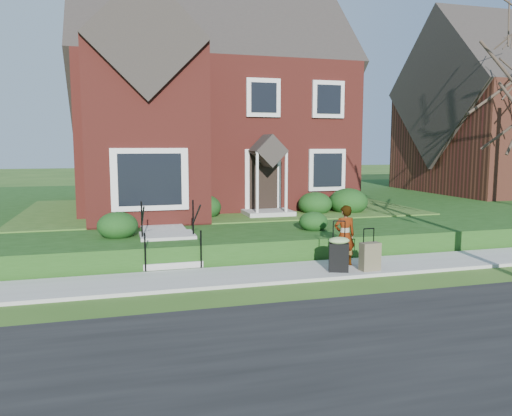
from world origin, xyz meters
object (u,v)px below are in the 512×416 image
object	(u,v)px
suitcase_black	(339,252)
suitcase_olive	(370,256)
woman	(345,235)
front_steps	(169,245)

from	to	relation	value
suitcase_black	suitcase_olive	size ratio (longest dim) A/B	1.20
woman	suitcase_black	size ratio (longest dim) A/B	1.24
suitcase_black	suitcase_olive	bearing A→B (deg)	14.95
front_steps	suitcase_olive	distance (m)	4.97
woman	suitcase_olive	world-z (taller)	woman
front_steps	woman	world-z (taller)	front_steps
front_steps	woman	distance (m)	4.39
woman	suitcase_olive	size ratio (longest dim) A/B	1.49
front_steps	suitcase_black	world-z (taller)	front_steps
woman	suitcase_olive	xyz separation A→B (m)	(0.36, -0.62, -0.41)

